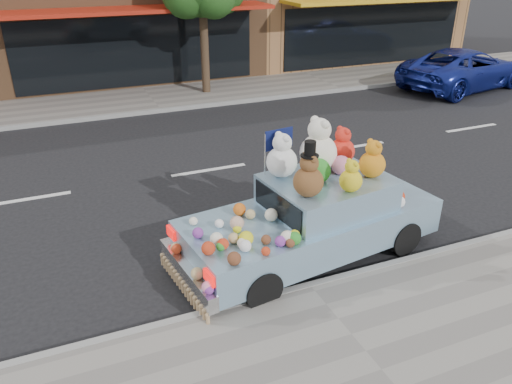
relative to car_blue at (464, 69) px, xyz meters
name	(u,v)px	position (x,y,z in m)	size (l,w,h in m)	color
ground	(209,170)	(-11.04, -3.71, -0.73)	(120.00, 120.00, 0.00)	black
near_sidewalk	(365,354)	(-11.04, -10.21, -0.67)	(60.00, 3.00, 0.12)	gray
far_sidewalk	(151,99)	(-11.04, 2.79, -0.67)	(60.00, 3.00, 0.12)	gray
near_kerb	(309,288)	(-11.04, -8.71, -0.66)	(60.00, 0.12, 0.13)	gray
far_kerb	(161,111)	(-11.04, 1.29, -0.66)	(60.00, 0.12, 0.13)	gray
car_blue	(464,69)	(0.00, 0.00, 0.00)	(2.42, 5.25, 1.46)	#1B2A98
art_car	(312,212)	(-10.53, -7.78, 0.07)	(4.67, 2.33, 2.26)	black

